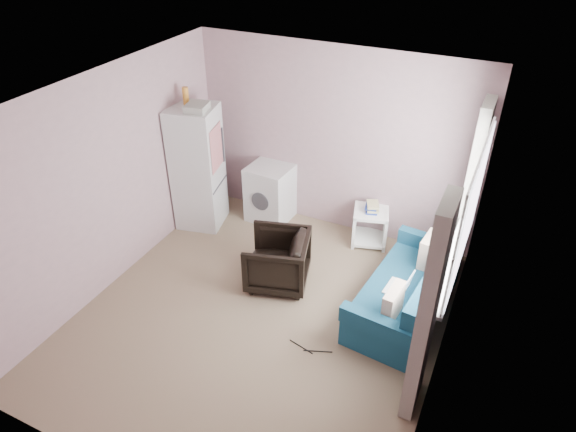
# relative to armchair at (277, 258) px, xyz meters

# --- Properties ---
(room) EXTENTS (3.84, 4.24, 2.54)m
(room) POSITION_rel_armchair_xyz_m (0.12, -0.61, 0.89)
(room) COLOR #867058
(room) RESTS_ON ground
(armchair) EXTENTS (0.83, 0.86, 0.73)m
(armchair) POSITION_rel_armchair_xyz_m (0.00, 0.00, 0.00)
(armchair) COLOR black
(armchair) RESTS_ON ground
(fridge) EXTENTS (0.71, 0.70, 1.94)m
(fridge) POSITION_rel_armchair_xyz_m (-1.55, 0.74, 0.50)
(fridge) COLOR silver
(fridge) RESTS_ON ground
(washing_machine) EXTENTS (0.61, 0.61, 0.81)m
(washing_machine) POSITION_rel_armchair_xyz_m (-0.72, 1.26, 0.06)
(washing_machine) COLOR silver
(washing_machine) RESTS_ON ground
(side_table) EXTENTS (0.55, 0.55, 0.61)m
(side_table) POSITION_rel_armchair_xyz_m (0.74, 1.27, -0.08)
(side_table) COLOR white
(side_table) RESTS_ON ground
(sofa) EXTENTS (0.96, 1.79, 0.77)m
(sofa) POSITION_rel_armchair_xyz_m (1.55, 0.14, -0.08)
(sofa) COLOR #185270
(sofa) RESTS_ON ground
(window_dressing) EXTENTS (0.17, 2.62, 2.18)m
(window_dressing) POSITION_rel_armchair_xyz_m (1.88, 0.09, 0.74)
(window_dressing) COLOR white
(window_dressing) RESTS_ON ground
(floor_cables) EXTENTS (0.47, 0.12, 0.01)m
(floor_cables) POSITION_rel_armchair_xyz_m (0.78, -0.83, -0.36)
(floor_cables) COLOR black
(floor_cables) RESTS_ON ground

